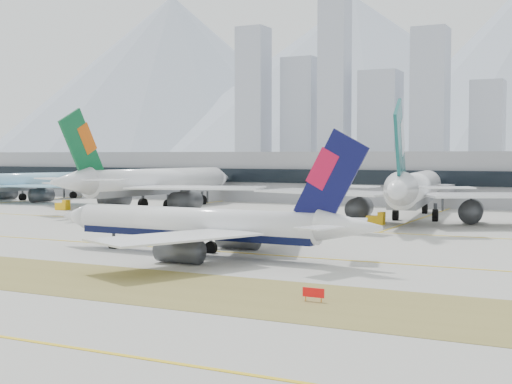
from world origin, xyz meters
The scene contains 11 objects.
ground centered at (0.00, 0.00, 0.00)m, with size 3000.00×3000.00×0.00m, color #97968E.
taxiing_airliner centered at (7.45, -9.50, 4.25)m, with size 52.47×45.62×17.64m.
widebody_korean centered at (-102.08, 68.67, 5.39)m, with size 55.57×55.26×20.28m.
widebody_eva centered at (-47.74, 57.39, 6.65)m, with size 69.88×68.73×25.03m.
widebody_cathay centered at (20.94, 55.07, 6.51)m, with size 68.14×67.16×24.47m.
terminal centered at (0.00, 114.84, 7.50)m, with size 280.00×43.10×15.00m.
hold_sign_right centered at (32.59, -32.00, 0.88)m, with size 2.20×0.15×1.35m.
gse_b centered at (-38.85, 37.07, 1.05)m, with size 3.55×2.00×2.60m.
gse_extra centered at (-67.12, 45.66, 1.05)m, with size 3.55×2.00×2.60m.
gse_c centered at (15.97, 43.88, 1.05)m, with size 3.55×2.00×2.60m.
city_skyline centered at (-106.76, 453.42, 49.80)m, with size 342.00×49.80×140.00m.
Camera 1 is at (57.70, -95.07, 14.11)m, focal length 50.00 mm.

